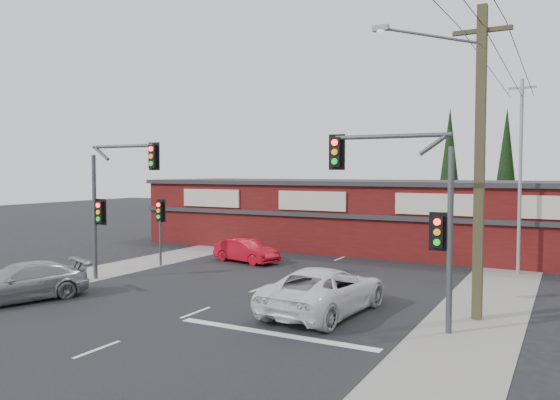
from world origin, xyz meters
The scene contains 17 objects.
ground centered at (0.00, 0.00, 0.00)m, with size 120.00×120.00×0.00m, color black.
road_strip centered at (0.00, 5.00, 0.01)m, with size 14.00×70.00×0.01m, color black.
verge_left centered at (-8.50, 5.00, 0.01)m, with size 3.00×70.00×0.02m, color gray.
verge_right centered at (8.50, 5.00, 0.01)m, with size 3.00×70.00×0.02m, color gray.
stop_line centered at (3.50, -1.50, 0.01)m, with size 6.50×0.35×0.01m, color silver.
white_suv centered at (3.83, 1.44, 0.77)m, with size 2.57×5.57×1.55m, color white.
silver_suv centered at (-6.71, -2.32, 0.69)m, with size 1.94×4.76×1.38m, color #9D9FA2.
red_sedan centered at (-3.92, 8.93, 0.62)m, with size 1.31×3.76×1.24m, color #B40B18.
lane_dashes centered at (0.00, 5.87, 0.01)m, with size 0.12×49.35×0.01m.
shop_building centered at (-0.99, 16.99, 2.13)m, with size 27.30×8.40×4.22m.
conifer_near centered at (3.50, 24.00, 5.48)m, with size 1.80×1.80×9.25m.
conifer_far centered at (7.00, 26.00, 5.48)m, with size 1.80×1.80×9.25m.
traffic_mast_left centered at (-6.43, 2.00, 3.93)m, with size 3.77×0.27×5.97m.
traffic_mast_right centered at (6.86, 1.00, 3.95)m, with size 3.96×0.27×5.97m.
pedestal_signal centered at (-7.20, 6.01, 2.41)m, with size 0.55×0.27×3.38m.
utility_pole centered at (8.36, 2.99, 5.40)m, with size 4.38×0.59×10.00m.
steel_pole centered at (9.00, 12.00, 4.70)m, with size 1.20×0.16×9.00m.
Camera 1 is at (11.10, -15.32, 4.78)m, focal length 35.00 mm.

